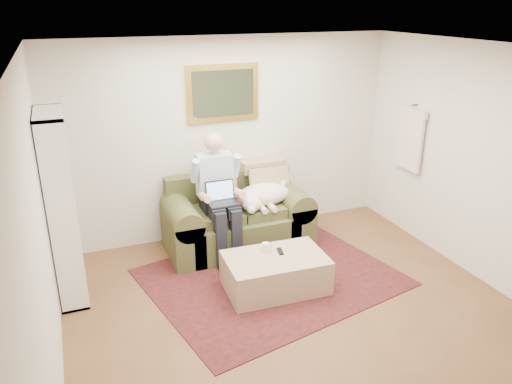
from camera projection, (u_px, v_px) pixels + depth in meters
room_shell at (301, 195)px, 4.63m from camera, size 4.51×5.00×2.61m
rug at (271, 277)px, 5.75m from camera, size 3.05×2.63×0.01m
sofa at (237, 223)px, 6.41m from camera, size 1.81×0.92×1.09m
seated_man at (220, 198)px, 6.01m from camera, size 0.60×0.85×1.53m
laptop at (222, 197)px, 5.93m from camera, size 0.35×0.28×0.26m
sleeping_dog at (263, 195)px, 6.30m from camera, size 0.75×0.47×0.28m
ottoman at (275, 273)px, 5.47m from camera, size 1.12×0.74×0.40m
coffee_mug at (266, 247)px, 5.49m from camera, size 0.08×0.08×0.10m
tv_remote at (280, 251)px, 5.49m from camera, size 0.08×0.16×0.02m
bookshelf at (61, 208)px, 5.10m from camera, size 0.28×0.80×2.00m
wall_mirror at (223, 93)px, 6.24m from camera, size 0.94×0.04×0.72m
hanging_shirt at (410, 136)px, 6.45m from camera, size 0.06×0.52×0.90m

